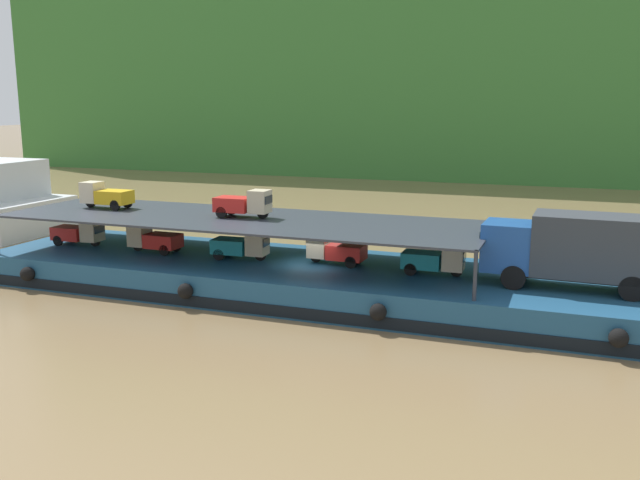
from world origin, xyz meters
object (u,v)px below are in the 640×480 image
(mini_truck_lower_bow, at_px, (435,259))
(mini_truck_upper_stern, at_px, (105,195))
(cargo_barge, at_px, (312,280))
(mini_truck_lower_fore, at_px, (335,250))
(mini_truck_upper_mid, at_px, (244,204))
(mini_truck_lower_mid, at_px, (241,245))
(mini_truck_lower_stern, at_px, (79,232))
(covered_lorry, at_px, (574,248))
(mini_truck_lower_aft, at_px, (154,239))

(mini_truck_lower_bow, distance_m, mini_truck_upper_stern, 17.74)
(cargo_barge, relative_size, mini_truck_lower_fore, 11.94)
(mini_truck_upper_stern, distance_m, mini_truck_upper_mid, 8.20)
(mini_truck_lower_fore, xyz_separation_m, mini_truck_upper_mid, (-4.63, -0.25, 2.00))
(mini_truck_lower_bow, bearing_deg, mini_truck_lower_fore, 175.35)
(mini_truck_lower_fore, height_order, mini_truck_upper_mid, mini_truck_upper_mid)
(cargo_barge, xyz_separation_m, mini_truck_lower_bow, (5.79, 0.08, 1.44))
(mini_truck_lower_mid, relative_size, mini_truck_lower_fore, 1.01)
(mini_truck_upper_stern, bearing_deg, mini_truck_lower_stern, -161.34)
(cargo_barge, relative_size, covered_lorry, 4.18)
(cargo_barge, height_order, mini_truck_lower_fore, mini_truck_lower_fore)
(covered_lorry, bearing_deg, cargo_barge, 178.56)
(mini_truck_lower_aft, bearing_deg, cargo_barge, 2.01)
(cargo_barge, xyz_separation_m, mini_truck_lower_mid, (-3.62, -0.19, 1.44))
(mini_truck_upper_stern, xyz_separation_m, mini_truck_upper_mid, (8.20, -0.10, 0.00))
(mini_truck_lower_fore, relative_size, mini_truck_upper_mid, 1.00)
(cargo_barge, xyz_separation_m, mini_truck_lower_fore, (0.99, 0.47, 1.44))
(mini_truck_upper_stern, bearing_deg, covered_lorry, -1.49)
(covered_lorry, distance_m, mini_truck_lower_fore, 10.62)
(mini_truck_lower_fore, distance_m, mini_truck_upper_stern, 12.99)
(cargo_barge, relative_size, mini_truck_upper_stern, 12.03)
(covered_lorry, xyz_separation_m, mini_truck_lower_bow, (-5.75, 0.37, -1.00))
(mini_truck_lower_mid, relative_size, mini_truck_upper_mid, 1.01)
(covered_lorry, xyz_separation_m, mini_truck_lower_stern, (-24.85, 0.11, -1.00))
(mini_truck_lower_aft, distance_m, mini_truck_upper_mid, 5.33)
(mini_truck_lower_bow, bearing_deg, mini_truck_lower_stern, -179.24)
(cargo_barge, distance_m, mini_truck_lower_fore, 1.81)
(mini_truck_lower_mid, distance_m, mini_truck_upper_stern, 8.47)
(mini_truck_lower_mid, bearing_deg, covered_lorry, -0.39)
(mini_truck_lower_fore, bearing_deg, mini_truck_lower_mid, -171.94)
(cargo_barge, distance_m, mini_truck_lower_stern, 13.39)
(mini_truck_lower_aft, relative_size, mini_truck_lower_mid, 0.98)
(mini_truck_lower_stern, bearing_deg, mini_truck_lower_fore, 2.57)
(mini_truck_lower_bow, height_order, mini_truck_upper_stern, mini_truck_upper_stern)
(mini_truck_lower_stern, distance_m, mini_truck_lower_mid, 9.69)
(covered_lorry, bearing_deg, mini_truck_lower_aft, -179.97)
(mini_truck_lower_stern, bearing_deg, mini_truck_lower_mid, -0.06)
(mini_truck_lower_aft, height_order, mini_truck_upper_stern, mini_truck_upper_stern)
(covered_lorry, distance_m, mini_truck_lower_bow, 5.85)
(mini_truck_lower_stern, height_order, mini_truck_upper_mid, mini_truck_upper_mid)
(mini_truck_lower_fore, distance_m, mini_truck_lower_bow, 4.81)
(mini_truck_lower_bow, bearing_deg, cargo_barge, -179.24)
(mini_truck_lower_aft, height_order, mini_truck_lower_mid, same)
(mini_truck_lower_mid, height_order, mini_truck_lower_fore, same)
(cargo_barge, xyz_separation_m, covered_lorry, (11.54, -0.29, 2.45))
(mini_truck_lower_aft, height_order, mini_truck_upper_mid, mini_truck_upper_mid)
(covered_lorry, height_order, mini_truck_lower_aft, covered_lorry)
(mini_truck_lower_mid, height_order, mini_truck_upper_stern, mini_truck_upper_stern)
(mini_truck_lower_stern, height_order, mini_truck_lower_aft, same)
(mini_truck_lower_stern, bearing_deg, mini_truck_upper_stern, 18.66)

